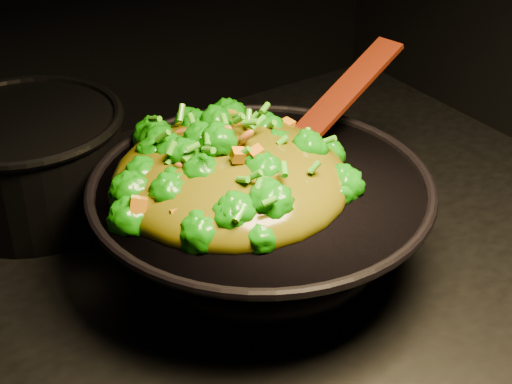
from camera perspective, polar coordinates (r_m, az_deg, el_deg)
wok at (r=0.96m, az=0.33°, el=-2.34°), size 0.43×0.43×0.11m
stir_fry at (r=0.90m, az=-1.90°, el=3.25°), size 0.33×0.33×0.10m
spatula at (r=1.02m, az=5.67°, el=6.39°), size 0.25×0.09×0.10m
back_pot at (r=1.10m, az=-16.06°, el=2.14°), size 0.32×0.32×0.14m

